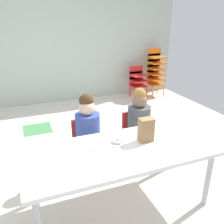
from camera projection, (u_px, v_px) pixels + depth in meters
name	position (u px, v px, depth m)	size (l,w,h in m)	color
ground_plane	(89.00, 170.00, 2.75)	(5.51, 5.28, 0.02)	silver
back_wall	(47.00, 37.00, 4.54)	(5.51, 0.10, 2.61)	#B2C1B7
craft_table	(120.00, 154.00, 2.05)	(1.63, 0.73, 0.58)	white
seated_child_near_camera	(87.00, 127.00, 2.52)	(0.32, 0.32, 0.92)	red
seated_child_middle_seat	(139.00, 119.00, 2.73)	(0.33, 0.33, 0.92)	red
kid_chair_red_stack	(138.00, 80.00, 5.15)	(0.32, 0.30, 0.68)	red
kid_chair_orange_stack	(156.00, 70.00, 5.23)	(0.32, 0.30, 1.04)	orange
paper_bag_brown	(146.00, 130.00, 2.14)	(0.13, 0.09, 0.22)	#9E754C
paper_plate_near_edge	(117.00, 143.00, 2.14)	(0.18, 0.18, 0.01)	white
paper_plate_center_table	(94.00, 146.00, 2.07)	(0.18, 0.18, 0.01)	white
donut_powdered_on_plate	(117.00, 141.00, 2.13)	(0.10, 0.10, 0.03)	white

